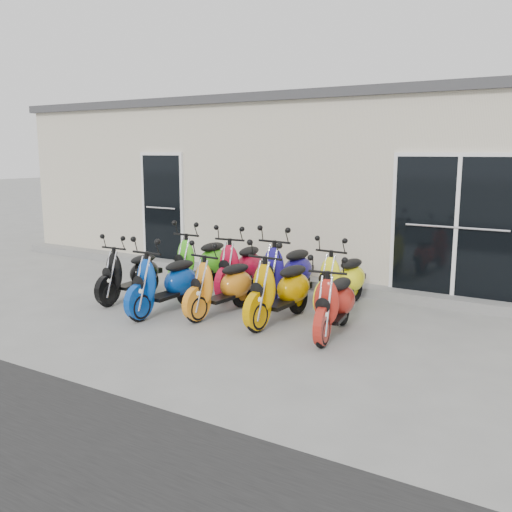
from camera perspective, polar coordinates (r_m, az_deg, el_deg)
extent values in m
plane|color=gray|center=(8.39, -2.16, -5.67)|extent=(80.00, 80.00, 0.00)
cube|color=beige|center=(12.74, 11.01, 6.95)|extent=(14.00, 6.00, 3.20)
cube|color=#3F3F42|center=(12.75, 11.28, 14.51)|extent=(14.20, 6.20, 0.16)
cube|color=gray|center=(10.06, 4.25, -2.54)|extent=(14.00, 0.40, 0.15)
cube|color=black|center=(11.79, -9.31, 5.09)|extent=(1.07, 0.08, 2.22)
cube|color=black|center=(9.13, 19.46, 3.12)|extent=(2.02, 0.08, 2.22)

